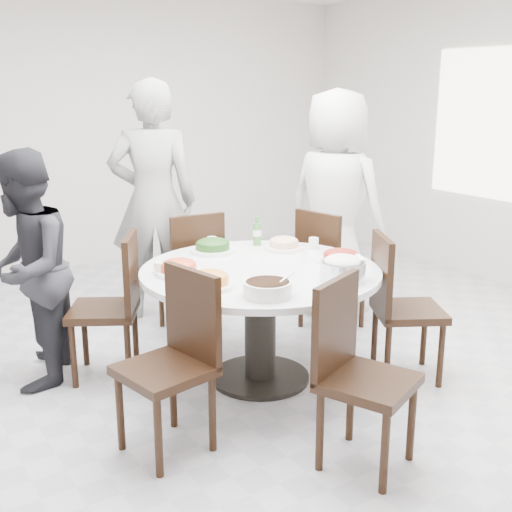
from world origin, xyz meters
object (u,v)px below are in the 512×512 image
dining_table (260,325)px  chair_se (409,308)px  rice_bowl (343,271)px  soup_bowl (267,289)px  chair_nw (103,307)px  diner_left (26,270)px  chair_sw (164,366)px  diner_middle (153,202)px  diner_right (335,205)px  chair_n (189,271)px  chair_ne (333,269)px  beverage_bottle (257,231)px  chair_s (369,378)px

dining_table → chair_se: (0.83, -0.48, 0.10)m
rice_bowl → soup_bowl: (-0.53, 0.00, -0.02)m
chair_nw → diner_left: 0.53m
chair_sw → diner_middle: (0.81, 1.91, 0.48)m
diner_right → diner_middle: bearing=42.2°
dining_table → chair_n: (0.02, 1.03, 0.10)m
dining_table → soup_bowl: (-0.26, -0.47, 0.42)m
chair_nw → diner_right: diner_right is taller
chair_ne → beverage_bottle: (-0.67, 0.04, 0.38)m
chair_sw → diner_middle: 2.13m
chair_s → diner_left: (-1.15, 1.86, 0.27)m
chair_s → diner_middle: diner_middle is taller
chair_se → chair_n: bearing=57.6°
chair_ne → beverage_bottle: 0.77m
diner_right → beverage_bottle: bearing=86.0°
chair_ne → chair_n: size_ratio=1.00×
diner_right → beverage_bottle: size_ratio=8.84×
beverage_bottle → chair_se: bearing=-62.7°
soup_bowl → chair_ne: bearing=37.3°
diner_right → chair_nw: bearing=76.1°
chair_nw → diner_middle: 1.26m
chair_sw → chair_s: (0.78, -0.66, 0.00)m
dining_table → beverage_bottle: size_ratio=7.22×
dining_table → soup_bowl: bearing=-119.1°
chair_s → diner_right: bearing=31.6°
chair_n → dining_table: bearing=93.2°
chair_ne → chair_n: 1.11m
chair_s → chair_se: (0.92, 0.62, 0.00)m
chair_n → chair_s: (-0.11, -2.13, 0.00)m
chair_sw → chair_se: size_ratio=1.00×
dining_table → beverage_bottle: beverage_bottle is taller
beverage_bottle → soup_bowl: bearing=-120.1°
chair_sw → diner_middle: diner_middle is taller
chair_n → chair_s: 2.14m
chair_nw → soup_bowl: (0.56, -1.07, 0.32)m
chair_n → chair_se: size_ratio=1.00×
soup_bowl → beverage_bottle: beverage_bottle is taller
chair_ne → diner_left: (-2.22, 0.28, 0.27)m
chair_se → rice_bowl: bearing=118.6°
chair_n → beverage_bottle: (0.29, -0.51, 0.38)m
chair_se → soup_bowl: bearing=118.9°
diner_right → rice_bowl: 1.55m
chair_sw → diner_left: diner_left is taller
chair_sw → chair_se: bearing=77.7°
chair_ne → diner_middle: diner_middle is taller
dining_table → chair_s: 1.11m
soup_bowl → diner_right: bearing=39.5°
chair_s → rice_bowl: bearing=37.5°
soup_bowl → beverage_bottle: 1.15m
chair_n → diner_right: diner_right is taller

